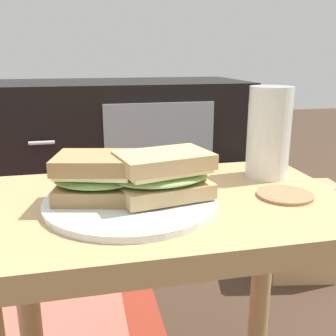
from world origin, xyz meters
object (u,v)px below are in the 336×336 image
(tv_cabinet, at_px, (119,156))
(plate, at_px, (131,202))
(paper_bag, at_px, (301,230))
(sandwich_front, at_px, (97,178))
(beer_glass, at_px, (269,135))
(sandwich_back, at_px, (164,175))
(coaster, at_px, (285,195))

(tv_cabinet, bearing_deg, plate, -94.30)
(tv_cabinet, height_order, paper_bag, tv_cabinet)
(plate, distance_m, sandwich_front, 0.06)
(sandwich_front, distance_m, paper_bag, 0.85)
(tv_cabinet, xyz_separation_m, beer_glass, (0.19, -0.87, 0.25))
(beer_glass, bearing_deg, sandwich_back, -155.13)
(sandwich_back, bearing_deg, paper_bag, 41.12)
(plate, relative_size, paper_bag, 0.84)
(coaster, distance_m, paper_bag, 0.66)
(sandwich_front, height_order, coaster, sandwich_front)
(plate, xyz_separation_m, sandwich_front, (-0.05, 0.01, 0.04))
(plate, relative_size, sandwich_front, 1.79)
(beer_glass, xyz_separation_m, coaster, (-0.02, -0.11, -0.08))
(beer_glass, distance_m, paper_bag, 0.63)
(beer_glass, height_order, paper_bag, beer_glass)
(sandwich_front, height_order, paper_bag, sandwich_front)
(tv_cabinet, distance_m, beer_glass, 0.92)
(tv_cabinet, relative_size, sandwich_front, 6.70)
(plate, bearing_deg, beer_glass, 18.93)
(sandwich_front, relative_size, coaster, 1.64)
(tv_cabinet, relative_size, beer_glass, 5.91)
(sandwich_back, relative_size, coaster, 1.79)
(paper_bag, bearing_deg, coaster, -125.80)
(plate, xyz_separation_m, sandwich_back, (0.05, -0.01, 0.04))
(sandwich_front, relative_size, paper_bag, 0.47)
(sandwich_back, xyz_separation_m, beer_glass, (0.21, 0.10, 0.03))
(sandwich_front, bearing_deg, tv_cabinet, 82.78)
(plate, relative_size, coaster, 2.94)
(tv_cabinet, distance_m, sandwich_front, 0.98)
(sandwich_back, relative_size, beer_glass, 0.97)
(plate, xyz_separation_m, coaster, (0.24, -0.02, -0.00))
(coaster, bearing_deg, tv_cabinet, 99.79)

